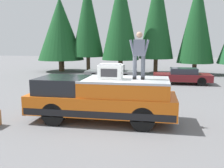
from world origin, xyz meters
The scene contains 11 objects.
ground_plane centered at (0.00, 0.00, 0.00)m, with size 90.00×90.00×0.00m, color slate.
pickup_truck centered at (0.15, 0.34, 0.87)m, with size 2.01×5.54×1.65m.
compressor_unit centered at (-0.03, -0.03, 1.93)m, with size 0.65×0.84×0.56m.
person_on_truck_bed centered at (0.13, -1.04, 2.55)m, with size 0.29×0.72×1.69m.
parked_car_maroon centered at (9.62, -3.54, 0.58)m, with size 1.64×4.10×1.16m.
parked_car_grey centered at (10.69, 1.91, 0.58)m, with size 1.64×4.10×1.16m.
conifer_left centered at (15.69, -5.26, 5.07)m, with size 3.40×3.40×9.07m.
conifer_center_left centered at (16.22, -1.59, 5.82)m, with size 3.39×3.39×10.23m.
conifer_center_right centered at (15.12, 1.82, 5.54)m, with size 3.62×3.62×9.75m.
conifer_right centered at (16.01, 5.34, 5.45)m, with size 3.23×3.23×9.35m.
conifer_far_right centered at (15.93, 8.27, 4.41)m, with size 4.78×4.78×7.64m.
Camera 1 is at (-8.71, -1.65, 2.93)m, focal length 39.25 mm.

